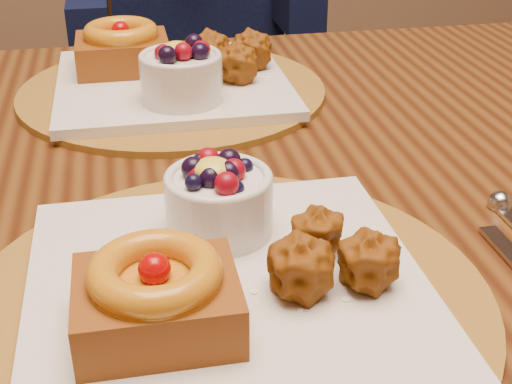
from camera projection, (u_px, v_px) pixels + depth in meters
dining_table at (196, 237)px, 0.74m from camera, size 1.60×0.90×0.76m
place_setting_near at (224, 275)px, 0.50m from camera, size 0.38×0.38×0.08m
place_setting_far at (169, 75)px, 0.87m from camera, size 0.38×0.38×0.09m
chair_far at (214, 122)px, 1.50m from camera, size 0.51×0.51×0.88m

